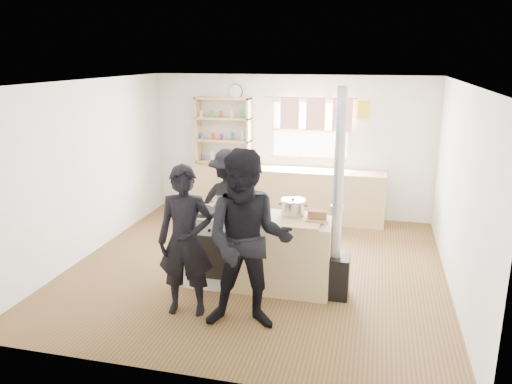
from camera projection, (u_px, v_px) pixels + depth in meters
ground at (257, 267)px, 6.89m from camera, size 5.00×5.00×0.01m
back_counter at (287, 194)px, 8.84m from camera, size 3.40×0.55×0.90m
shelving_unit at (223, 131)px, 8.95m from camera, size 1.00×0.28×1.20m
thermos at (340, 163)px, 8.48m from camera, size 0.10×0.10×0.28m
cooking_island at (258, 251)px, 6.21m from camera, size 1.97×0.64×0.93m
skillet_greens at (205, 212)px, 6.14m from camera, size 0.43×0.43×0.05m
roast_tray at (252, 213)px, 6.06m from camera, size 0.44×0.36×0.08m
stockpot_stove at (222, 204)px, 6.25m from camera, size 0.24×0.24×0.19m
stockpot_counter at (293, 207)px, 6.08m from camera, size 0.30×0.30×0.22m
bread_board at (317, 216)px, 5.91m from camera, size 0.29×0.22×0.12m
flue_heater at (336, 245)px, 5.90m from camera, size 0.35×0.35×2.50m
person_near_left at (186, 241)px, 5.47m from camera, size 0.67×0.49×1.70m
person_near_right at (248, 242)px, 5.14m from camera, size 1.04×0.86×1.93m
person_far at (230, 204)px, 7.05m from camera, size 1.13×0.80×1.58m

